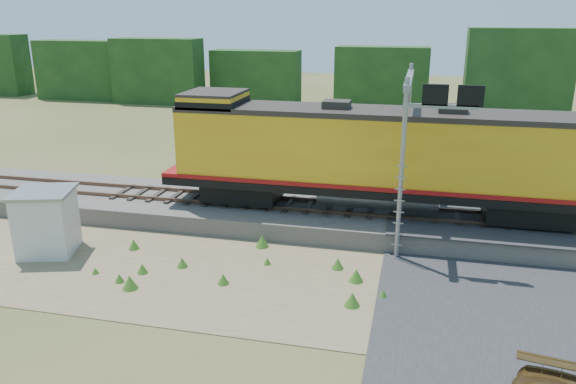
# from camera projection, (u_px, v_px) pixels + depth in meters

# --- Properties ---
(ground) EXTENTS (140.00, 140.00, 0.00)m
(ground) POSITION_uv_depth(u_px,v_px,m) (275.00, 284.00, 19.34)
(ground) COLOR #475123
(ground) RESTS_ON ground
(ballast) EXTENTS (70.00, 5.00, 0.80)m
(ballast) POSITION_uv_depth(u_px,v_px,m) (309.00, 215.00, 24.78)
(ballast) COLOR slate
(ballast) RESTS_ON ground
(rails) EXTENTS (70.00, 1.54, 0.16)m
(rails) POSITION_uv_depth(u_px,v_px,m) (309.00, 205.00, 24.63)
(rails) COLOR brown
(rails) RESTS_ON ballast
(dirt_shoulder) EXTENTS (26.00, 8.00, 0.03)m
(dirt_shoulder) POSITION_uv_depth(u_px,v_px,m) (225.00, 272.00, 20.23)
(dirt_shoulder) COLOR #8C7754
(dirt_shoulder) RESTS_ON ground
(road) EXTENTS (7.00, 66.00, 0.86)m
(road) POSITION_uv_depth(u_px,v_px,m) (486.00, 294.00, 18.47)
(road) COLOR #38383A
(road) RESTS_ON ground
(tree_line_north) EXTENTS (130.00, 3.00, 6.50)m
(tree_line_north) POSITION_uv_depth(u_px,v_px,m) (374.00, 77.00, 53.62)
(tree_line_north) COLOR #193A15
(tree_line_north) RESTS_ON ground
(weed_clumps) EXTENTS (15.00, 6.20, 0.56)m
(weed_clumps) POSITION_uv_depth(u_px,v_px,m) (181.00, 273.00, 20.19)
(weed_clumps) COLOR #396C1F
(weed_clumps) RESTS_ON ground
(locomotive) EXTENTS (18.42, 2.81, 4.75)m
(locomotive) POSITION_uv_depth(u_px,v_px,m) (373.00, 155.00, 23.31)
(locomotive) COLOR black
(locomotive) RESTS_ON rails
(shed) EXTENTS (2.66, 2.66, 2.53)m
(shed) POSITION_uv_depth(u_px,v_px,m) (46.00, 222.00, 21.54)
(shed) COLOR silver
(shed) RESTS_ON ground
(signal_gantry) EXTENTS (2.70, 6.20, 6.82)m
(signal_gantry) POSITION_uv_depth(u_px,v_px,m) (416.00, 115.00, 21.78)
(signal_gantry) COLOR gray
(signal_gantry) RESTS_ON ground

